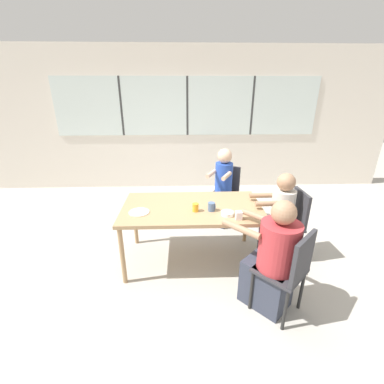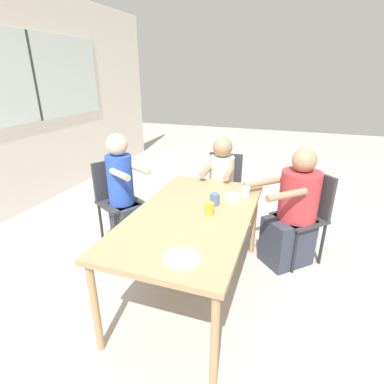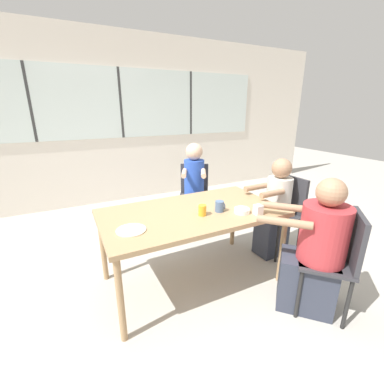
{
  "view_description": "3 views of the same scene",
  "coord_description": "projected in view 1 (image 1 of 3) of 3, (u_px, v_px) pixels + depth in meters",
  "views": [
    {
      "loc": [
        -0.1,
        -2.71,
        2.01
      ],
      "look_at": [
        0.0,
        0.0,
        0.92
      ],
      "focal_mm": 24.0,
      "sensor_mm": 36.0,
      "label": 1
    },
    {
      "loc": [
        -1.98,
        -0.68,
        1.76
      ],
      "look_at": [
        0.0,
        0.0,
        0.92
      ],
      "focal_mm": 28.0,
      "sensor_mm": 36.0,
      "label": 2
    },
    {
      "loc": [
        -0.97,
        -1.92,
        1.63
      ],
      "look_at": [
        0.0,
        0.0,
        0.92
      ],
      "focal_mm": 24.0,
      "sensor_mm": 36.0,
      "label": 3
    }
  ],
  "objects": [
    {
      "name": "plate_tortillas",
      "position": [
        139.0,
        212.0,
        2.84
      ],
      "size": [
        0.23,
        0.23,
        0.01
      ],
      "color": "beige",
      "rests_on": "dining_table"
    },
    {
      "name": "ground_plane",
      "position": [
        192.0,
        259.0,
        3.27
      ],
      "size": [
        16.0,
        16.0,
        0.0
      ],
      "primitive_type": "plane",
      "color": "#B2ADA3"
    },
    {
      "name": "person_man_blue_shirt",
      "position": [
        278.0,
        220.0,
        3.13
      ],
      "size": [
        0.52,
        0.31,
        1.12
      ],
      "rotation": [
        0.0,
        0.0,
        -4.68
      ],
      "color": "#333847",
      "rests_on": "ground_plane"
    },
    {
      "name": "milk_carton_small",
      "position": [
        239.0,
        215.0,
        2.68
      ],
      "size": [
        0.07,
        0.07,
        0.09
      ],
      "color": "silver",
      "rests_on": "dining_table"
    },
    {
      "name": "bowl_white_shallow",
      "position": [
        227.0,
        213.0,
        2.77
      ],
      "size": [
        0.14,
        0.14,
        0.04
      ],
      "color": "white",
      "rests_on": "dining_table"
    },
    {
      "name": "coffee_mug",
      "position": [
        212.0,
        207.0,
        2.86
      ],
      "size": [
        0.08,
        0.08,
        0.1
      ],
      "color": "slate",
      "rests_on": "dining_table"
    },
    {
      "name": "person_woman_green_shirt",
      "position": [
        272.0,
        262.0,
        2.4
      ],
      "size": [
        0.7,
        0.71,
        1.14
      ],
      "rotation": [
        0.0,
        0.0,
        0.76
      ],
      "color": "#333847",
      "rests_on": "ground_plane"
    },
    {
      "name": "wall_back_with_windows",
      "position": [
        187.0,
        120.0,
        5.21
      ],
      "size": [
        8.4,
        0.08,
        2.8
      ],
      "color": "silver",
      "rests_on": "ground_plane"
    },
    {
      "name": "dining_table",
      "position": [
        192.0,
        211.0,
        3.01
      ],
      "size": [
        1.62,
        0.89,
        0.74
      ],
      "color": "tan",
      "rests_on": "ground_plane"
    },
    {
      "name": "juice_glass",
      "position": [
        196.0,
        207.0,
        2.85
      ],
      "size": [
        0.07,
        0.07,
        0.09
      ],
      "color": "gold",
      "rests_on": "dining_table"
    },
    {
      "name": "chair_for_man_blue_shirt",
      "position": [
        291.0,
        218.0,
        3.14
      ],
      "size": [
        0.41,
        0.41,
        0.89
      ],
      "rotation": [
        0.0,
        0.0,
        -4.68
      ],
      "color": "#333338",
      "rests_on": "ground_plane"
    },
    {
      "name": "person_man_teal_shirt",
      "position": [
        223.0,
        190.0,
        3.94
      ],
      "size": [
        0.45,
        0.54,
        1.2
      ],
      "rotation": [
        0.0,
        0.0,
        -3.63
      ],
      "color": "#333847",
      "rests_on": "ground_plane"
    },
    {
      "name": "chair_for_man_teal_shirt",
      "position": [
        226.0,
        189.0,
        4.08
      ],
      "size": [
        0.54,
        0.54,
        0.89
      ],
      "rotation": [
        0.0,
        0.0,
        -3.63
      ],
      "color": "#333338",
      "rests_on": "ground_plane"
    },
    {
      "name": "chair_for_woman_green_shirt",
      "position": [
        290.0,
        268.0,
        2.27
      ],
      "size": [
        0.57,
        0.57,
        0.89
      ],
      "rotation": [
        0.0,
        0.0,
        0.76
      ],
      "color": "#333338",
      "rests_on": "ground_plane"
    }
  ]
}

